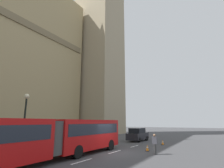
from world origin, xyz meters
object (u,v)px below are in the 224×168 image
object	(u,v)px
street_lamp	(25,118)
pedestrian_near_cones	(155,143)
articulated_bus	(47,136)
traffic_cone_west	(147,148)
traffic_cone_middle	(163,142)
sedan_lead	(138,135)

from	to	relation	value
street_lamp	pedestrian_near_cones	world-z (taller)	street_lamp
articulated_bus	traffic_cone_west	xyz separation A→B (m)	(8.18, -4.41, -1.46)
traffic_cone_middle	street_lamp	xyz separation A→B (m)	(-12.54, 8.93, 2.77)
street_lamp	pedestrian_near_cones	bearing A→B (deg)	-60.89
pedestrian_near_cones	articulated_bus	bearing A→B (deg)	140.06
traffic_cone_west	pedestrian_near_cones	xyz separation A→B (m)	(-1.46, -1.22, 0.63)
articulated_bus	street_lamp	distance (m)	4.82
articulated_bus	traffic_cone_middle	xyz separation A→B (m)	(13.62, -4.42, -1.46)
sedan_lead	pedestrian_near_cones	size ratio (longest dim) A/B	2.60
articulated_bus	street_lamp	size ratio (longest dim) A/B	3.09
articulated_bus	pedestrian_near_cones	size ratio (longest dim) A/B	9.64
articulated_bus	traffic_cone_middle	size ratio (longest dim) A/B	28.09
articulated_bus	pedestrian_near_cones	bearing A→B (deg)	-39.94
traffic_cone_middle	street_lamp	bearing A→B (deg)	144.57
traffic_cone_middle	pedestrian_near_cones	world-z (taller)	pedestrian_near_cones
articulated_bus	sedan_lead	bearing A→B (deg)	-0.75
street_lamp	pedestrian_near_cones	xyz separation A→B (m)	(5.64, -10.13, -2.14)
traffic_cone_west	pedestrian_near_cones	size ratio (longest dim) A/B	0.34
traffic_cone_west	traffic_cone_middle	world-z (taller)	same
sedan_lead	traffic_cone_middle	bearing A→B (deg)	-119.28
sedan_lead	traffic_cone_west	world-z (taller)	sedan_lead
traffic_cone_middle	traffic_cone_west	bearing A→B (deg)	179.87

